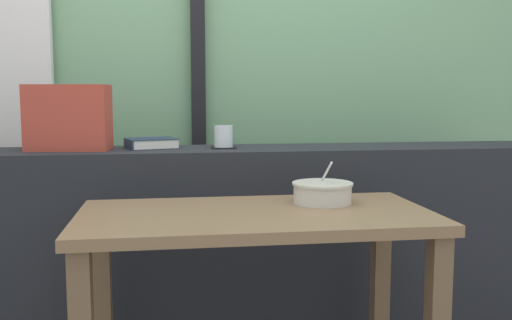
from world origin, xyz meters
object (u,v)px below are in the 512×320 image
at_px(closed_book, 151,143).
at_px(throw_pillow, 68,118).
at_px(coaster_square, 223,148).
at_px(juice_glass, 223,137).
at_px(soup_bowl, 322,193).
at_px(breakfast_table, 256,251).

bearing_deg(closed_book, throw_pillow, -172.46).
height_order(coaster_square, throw_pillow, throw_pillow).
distance_m(juice_glass, closed_book, 0.30).
relative_size(closed_book, soup_bowl, 1.11).
bearing_deg(closed_book, breakfast_table, -61.19).
xyz_separation_m(coaster_square, juice_glass, (0.00, 0.00, 0.04)).
relative_size(breakfast_table, soup_bowl, 5.38).
bearing_deg(coaster_square, soup_bowl, -57.99).
relative_size(juice_glass, soup_bowl, 0.43).
bearing_deg(coaster_square, throw_pillow, 179.93).
bearing_deg(coaster_square, juice_glass, 0.00).
bearing_deg(soup_bowl, breakfast_table, -156.35).
bearing_deg(breakfast_table, coaster_square, 94.78).
relative_size(juice_glass, throw_pillow, 0.28).
xyz_separation_m(coaster_square, closed_book, (-0.30, 0.04, 0.02)).
relative_size(juice_glass, closed_book, 0.39).
distance_m(breakfast_table, coaster_square, 0.65).
height_order(breakfast_table, juice_glass, juice_glass).
height_order(breakfast_table, soup_bowl, soup_bowl).
bearing_deg(juice_glass, coaster_square, 0.00).
bearing_deg(juice_glass, soup_bowl, -57.99).
distance_m(coaster_square, juice_glass, 0.04).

